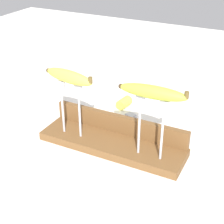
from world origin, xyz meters
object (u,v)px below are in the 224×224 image
banana_raised_right (153,92)px  banana_raised_left (69,77)px  fork_stand_right (151,122)px  banana_chunk_near (124,103)px  fork_stand_left (71,104)px  fork_fallen_near (141,120)px

banana_raised_right → banana_raised_left: bearing=180.0°
fork_stand_right → banana_raised_left: size_ratio=1.04×
banana_raised_left → banana_chunk_near: 0.35m
fork_stand_left → fork_stand_right: fork_stand_right is taller
banana_chunk_near → banana_raised_right: bearing=-53.3°
banana_raised_left → fork_fallen_near: size_ratio=0.94×
fork_stand_right → banana_raised_right: banana_raised_right is taller
fork_stand_right → banana_raised_right: size_ratio=0.95×
banana_raised_left → fork_fallen_near: (0.15, 0.22, -0.22)m
fork_stand_left → banana_raised_right: size_ratio=0.92×
fork_fallen_near → banana_raised_right: bearing=-62.1°
fork_stand_right → banana_chunk_near: fork_stand_right is taller
fork_stand_right → banana_chunk_near: size_ratio=2.80×
fork_stand_right → banana_chunk_near: 0.37m
banana_raised_left → banana_raised_right: (0.26, -0.00, 0.01)m
fork_fallen_near → banana_raised_left: bearing=-124.1°
fork_stand_right → banana_raised_left: 0.27m
banana_chunk_near → fork_fallen_near: bearing=-35.0°
fork_fallen_near → banana_chunk_near: 0.12m
fork_stand_right → banana_raised_left: banana_raised_left is taller
fork_stand_left → banana_raised_right: 0.28m
banana_chunk_near → banana_raised_left: bearing=-99.8°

